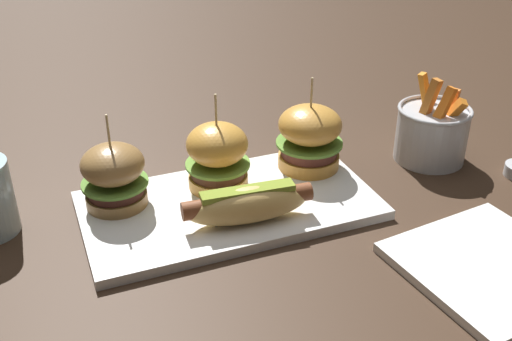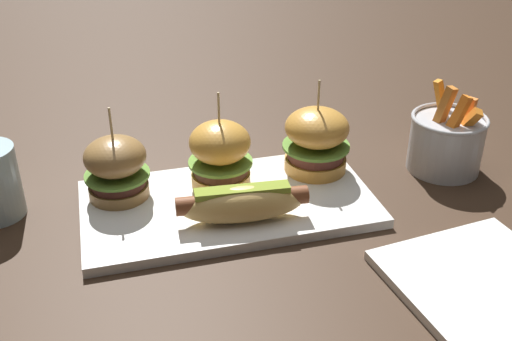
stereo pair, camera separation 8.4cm
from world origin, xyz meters
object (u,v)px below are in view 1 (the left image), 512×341
Objects in this scene: fries_bucket at (432,132)px; side_plate at (490,267)px; hot_dog at (248,203)px; slider_center at (217,155)px; platter_main at (229,205)px; slider_left at (114,175)px; slider_right at (310,137)px.

fries_bucket is 0.29m from side_plate.
hot_dog is 0.88× the size of side_plate.
slider_center reaches higher than side_plate.
fries_bucket is at bearing 12.87° from hot_dog.
slider_left reaches higher than platter_main.
slider_left is (-0.14, 0.05, 0.05)m from platter_main.
platter_main is 2.90× the size of fries_bucket.
side_plate is at bearing -110.82° from fries_bucket.
slider_left is at bearing 176.90° from fries_bucket.
slider_right is at bearing 19.00° from platter_main.
fries_bucket reaches higher than platter_main.
slider_center is at bearing 94.64° from hot_dog.
slider_right reaches higher than fries_bucket.
slider_center is (-0.01, 0.10, 0.02)m from hot_dog.
slider_right reaches higher than slider_left.
slider_left is at bearing 177.90° from slider_center.
platter_main is at bearing 135.24° from side_plate.
side_plate is at bearing -49.57° from slider_center.
fries_bucket is (0.49, -0.03, -0.01)m from slider_left.
hot_dog is at bearing -85.36° from slider_center.
slider_right is 0.31m from side_plate.
side_plate is at bearing -71.23° from slider_right.
slider_center is at bearing 130.43° from side_plate.
slider_left is 0.97× the size of fries_bucket.
platter_main is at bearing 97.80° from hot_dog.
fries_bucket reaches higher than hot_dog.
platter_main is at bearing -19.41° from slider_left.
slider_left reaches higher than hot_dog.
slider_center is 0.38m from side_plate.
hot_dog is 0.18m from slider_left.
slider_right is 0.72× the size of side_plate.
slider_left is 0.49m from fries_bucket.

